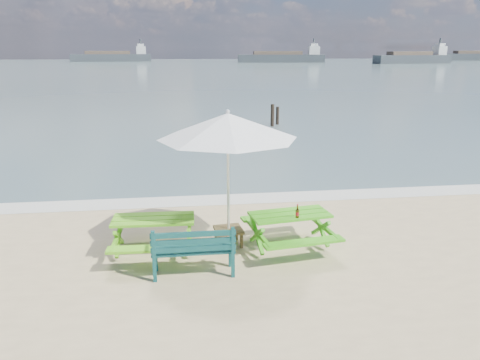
{
  "coord_description": "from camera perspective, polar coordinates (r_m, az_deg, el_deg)",
  "views": [
    {
      "loc": [
        -0.82,
        -7.39,
        3.98
      ],
      "look_at": [
        0.55,
        3.0,
        1.0
      ],
      "focal_mm": 35.0,
      "sensor_mm": 36.0,
      "label": 1
    }
  ],
  "objects": [
    {
      "name": "foam_strip",
      "position": [
        12.66,
        -3.43,
        -2.45
      ],
      "size": [
        22.0,
        0.9,
        0.01
      ],
      "primitive_type": "cube",
      "color": "silver",
      "rests_on": "ground"
    },
    {
      "name": "cargo_ships",
      "position": [
        145.73,
        18.5,
        13.98
      ],
      "size": [
        161.85,
        34.22,
        4.4
      ],
      "color": "#373D41",
      "rests_on": "ground"
    },
    {
      "name": "swimmer",
      "position": [
        22.14,
        0.17,
        4.75
      ],
      "size": [
        0.72,
        0.57,
        1.71
      ],
      "color": "tan",
      "rests_on": "ground"
    },
    {
      "name": "patio_umbrella",
      "position": [
        9.17,
        -1.51,
        6.59
      ],
      "size": [
        3.08,
        3.08,
        2.75
      ],
      "color": "silver",
      "rests_on": "ground"
    },
    {
      "name": "mooring_pilings",
      "position": [
        24.86,
        4.22,
        7.62
      ],
      "size": [
        0.58,
        0.78,
        1.35
      ],
      "color": "black",
      "rests_on": "ground"
    },
    {
      "name": "sea",
      "position": [
        92.48,
        -7.18,
        13.28
      ],
      "size": [
        300.0,
        300.0,
        0.0
      ],
      "primitive_type": "plane",
      "color": "slate",
      "rests_on": "ground"
    },
    {
      "name": "side_table",
      "position": [
        9.81,
        -1.41,
        -6.86
      ],
      "size": [
        0.62,
        0.62,
        0.36
      ],
      "color": "brown",
      "rests_on": "ground"
    },
    {
      "name": "picnic_table_right",
      "position": [
        9.63,
        6.04,
        -6.27
      ],
      "size": [
        1.83,
        1.98,
        0.76
      ],
      "color": "#3FA719",
      "rests_on": "ground"
    },
    {
      "name": "picnic_table_left",
      "position": [
        9.49,
        -10.41,
        -6.8
      ],
      "size": [
        1.65,
        1.82,
        0.76
      ],
      "color": "#60B91C",
      "rests_on": "ground"
    },
    {
      "name": "beer_bottle",
      "position": [
        9.24,
        7.0,
        -4.05
      ],
      "size": [
        0.07,
        0.07,
        0.27
      ],
      "color": "brown",
      "rests_on": "picnic_table_right"
    },
    {
      "name": "park_bench",
      "position": [
        8.62,
        -5.66,
        -9.6
      ],
      "size": [
        1.49,
        0.51,
        0.91
      ],
      "color": "#0F4242",
      "rests_on": "ground"
    }
  ]
}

